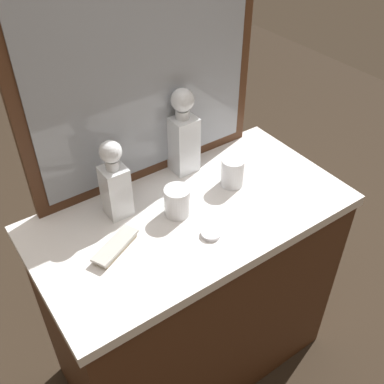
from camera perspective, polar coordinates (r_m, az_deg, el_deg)
ground_plane at (r=2.13m, az=-0.00°, el=-19.73°), size 6.00×6.00×0.00m
dresser at (r=1.78m, az=-0.00°, el=-12.67°), size 1.04×0.55×0.85m
dresser_mirror at (r=1.44m, az=-6.06°, el=14.29°), size 0.84×0.03×0.74m
crystal_decanter_far_right at (r=1.57m, az=-1.15°, el=6.77°), size 0.09×0.09×0.32m
crystal_decanter_right at (r=1.41m, az=-9.68°, el=0.75°), size 0.08×0.08×0.27m
crystal_tumbler_front at (r=1.43m, az=-1.87°, el=-1.32°), size 0.08×0.08×0.10m
crystal_tumbler_far_right at (r=1.55m, az=5.16°, el=2.40°), size 0.08×0.08×0.10m
silver_brush_far_left at (r=1.35m, az=-9.63°, el=-6.83°), size 0.17×0.12×0.02m
porcelain_dish at (r=1.38m, az=2.42°, el=-5.28°), size 0.06×0.06×0.01m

